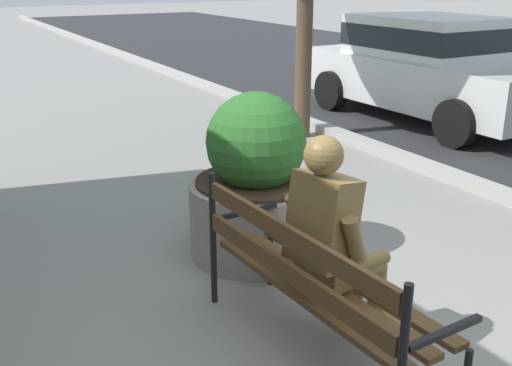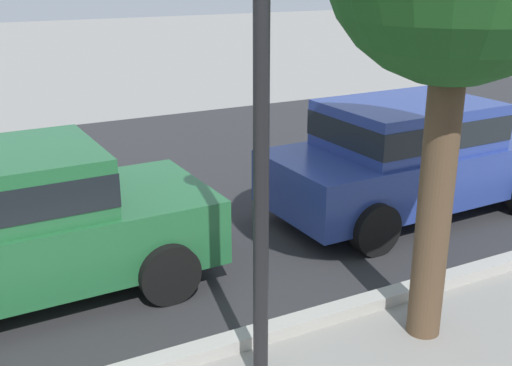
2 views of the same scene
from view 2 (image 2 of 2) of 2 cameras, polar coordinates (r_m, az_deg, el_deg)
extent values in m
cylinder|color=brown|center=(5.71, 15.92, -1.45)|extent=(0.30, 0.30, 2.64)
cube|color=#236638|center=(6.82, -21.22, -5.07)|extent=(4.14, 1.80, 0.70)
cylinder|color=black|center=(7.94, -12.46, -3.05)|extent=(0.65, 0.24, 0.64)
cylinder|color=black|center=(6.47, -7.92, -8.07)|extent=(0.65, 0.24, 0.64)
cube|color=navy|center=(8.89, 13.97, 1.23)|extent=(4.14, 1.80, 0.70)
cube|color=navy|center=(8.62, 13.57, 5.19)|extent=(2.17, 1.62, 0.60)
cube|color=black|center=(8.62, 13.57, 5.19)|extent=(2.18, 1.63, 0.33)
cylinder|color=black|center=(10.45, 16.08, 2.04)|extent=(0.65, 0.24, 0.64)
cylinder|color=black|center=(8.83, 3.69, -0.35)|extent=(0.65, 0.24, 0.64)
cylinder|color=black|center=(7.56, 10.68, -4.09)|extent=(0.65, 0.24, 0.64)
cylinder|color=black|center=(4.61, 0.46, 0.71)|extent=(0.12, 0.12, 3.60)
camera|label=1|loc=(2.18, 71.31, -24.11)|focal=42.91mm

